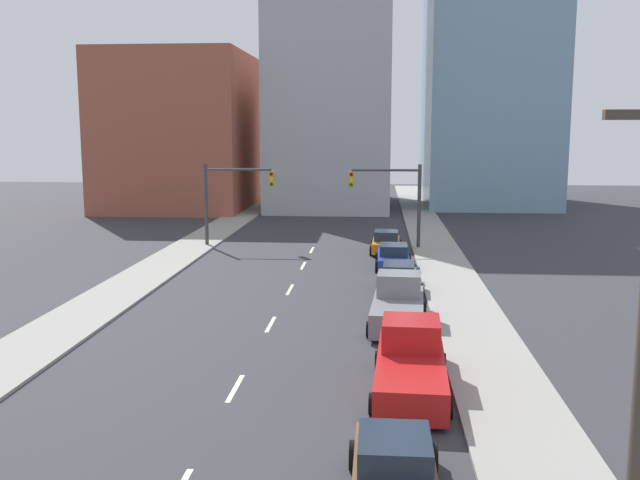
# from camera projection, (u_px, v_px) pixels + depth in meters

# --- Properties ---
(sidewalk_left) EXTENTS (3.15, 95.54, 0.12)m
(sidewalk_left) POSITION_uv_depth(u_px,v_px,m) (212.00, 234.00, 54.79)
(sidewalk_left) COLOR gray
(sidewalk_left) RESTS_ON ground
(sidewalk_right) EXTENTS (3.15, 95.54, 0.12)m
(sidewalk_right) POSITION_uv_depth(u_px,v_px,m) (430.00, 236.00, 53.46)
(sidewalk_right) COLOR gray
(sidewalk_right) RESTS_ON ground
(lane_stripe_at_15m) EXTENTS (0.16, 2.40, 0.01)m
(lane_stripe_at_15m) POSITION_uv_depth(u_px,v_px,m) (235.00, 388.00, 22.28)
(lane_stripe_at_15m) COLOR beige
(lane_stripe_at_15m) RESTS_ON ground
(lane_stripe_at_23m) EXTENTS (0.16, 2.40, 0.01)m
(lane_stripe_at_23m) POSITION_uv_depth(u_px,v_px,m) (271.00, 324.00, 29.58)
(lane_stripe_at_23m) COLOR beige
(lane_stripe_at_23m) RESTS_ON ground
(lane_stripe_at_29m) EXTENTS (0.16, 2.40, 0.01)m
(lane_stripe_at_29m) POSITION_uv_depth(u_px,v_px,m) (290.00, 290.00, 35.97)
(lane_stripe_at_29m) COLOR beige
(lane_stripe_at_29m) RESTS_ON ground
(lane_stripe_at_36m) EXTENTS (0.16, 2.40, 0.01)m
(lane_stripe_at_36m) POSITION_uv_depth(u_px,v_px,m) (303.00, 266.00, 42.27)
(lane_stripe_at_36m) COLOR beige
(lane_stripe_at_36m) RESTS_ON ground
(lane_stripe_at_41m) EXTENTS (0.16, 2.40, 0.01)m
(lane_stripe_at_41m) POSITION_uv_depth(u_px,v_px,m) (312.00, 250.00, 47.75)
(lane_stripe_at_41m) COLOR beige
(lane_stripe_at_41m) RESTS_ON ground
(building_brick_left) EXTENTS (14.00, 16.00, 15.51)m
(building_brick_left) POSITION_uv_depth(u_px,v_px,m) (180.00, 132.00, 72.09)
(building_brick_left) COLOR #9E513D
(building_brick_left) RESTS_ON ground
(building_office_center) EXTENTS (12.00, 20.00, 29.12)m
(building_office_center) POSITION_uv_depth(u_px,v_px,m) (332.00, 65.00, 73.76)
(building_office_center) COLOR #A8A8AD
(building_office_center) RESTS_ON ground
(building_glass_right) EXTENTS (13.00, 20.00, 36.57)m
(building_glass_right) POSITION_uv_depth(u_px,v_px,m) (488.00, 32.00, 75.80)
(building_glass_right) COLOR #7A9EB7
(building_glass_right) RESTS_ON ground
(traffic_signal_left) EXTENTS (4.86, 0.35, 5.71)m
(traffic_signal_left) POSITION_uv_depth(u_px,v_px,m) (227.00, 192.00, 48.67)
(traffic_signal_left) COLOR #38383D
(traffic_signal_left) RESTS_ON ground
(traffic_signal_right) EXTENTS (4.86, 0.35, 5.71)m
(traffic_signal_right) POSITION_uv_depth(u_px,v_px,m) (397.00, 193.00, 47.74)
(traffic_signal_right) COLOR #38383D
(traffic_signal_right) RESTS_ON ground
(sedan_brown) EXTENTS (2.08, 4.22, 1.45)m
(sedan_brown) POSITION_uv_depth(u_px,v_px,m) (394.00, 470.00, 15.51)
(sedan_brown) COLOR brown
(sedan_brown) RESTS_ON ground
(pickup_truck_red) EXTENTS (2.54, 6.40, 2.03)m
(pickup_truck_red) POSITION_uv_depth(u_px,v_px,m) (411.00, 363.00, 22.11)
(pickup_truck_red) COLOR red
(pickup_truck_red) RESTS_ON ground
(pickup_truck_gray) EXTENTS (2.56, 5.62, 2.07)m
(pickup_truck_gray) POSITION_uv_depth(u_px,v_px,m) (398.00, 305.00, 29.31)
(pickup_truck_gray) COLOR slate
(pickup_truck_gray) RESTS_ON ground
(sedan_green) EXTENTS (2.21, 4.77, 1.44)m
(sedan_green) POSITION_uv_depth(u_px,v_px,m) (399.00, 279.00, 35.37)
(sedan_green) COLOR #1E6033
(sedan_green) RESTS_ON ground
(sedan_blue) EXTENTS (2.10, 4.42, 1.40)m
(sedan_blue) POSITION_uv_depth(u_px,v_px,m) (393.00, 257.00, 41.45)
(sedan_blue) COLOR navy
(sedan_blue) RESTS_ON ground
(sedan_orange) EXTENTS (2.13, 4.29, 1.44)m
(sedan_orange) POSITION_uv_depth(u_px,v_px,m) (386.00, 243.00, 46.72)
(sedan_orange) COLOR orange
(sedan_orange) RESTS_ON ground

